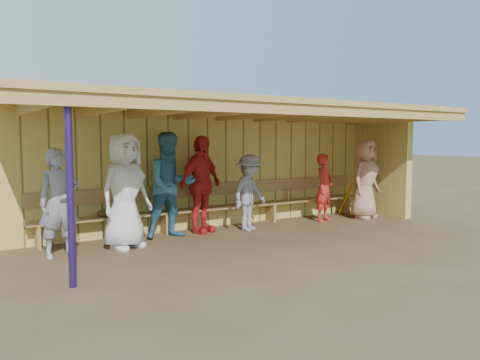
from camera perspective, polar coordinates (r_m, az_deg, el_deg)
name	(u,v)px	position (r m, az deg, el deg)	size (l,w,h in m)	color
ground	(250,236)	(9.00, 1.21, -6.83)	(90.00, 90.00, 0.00)	brown
player_a	(59,203)	(7.79, -21.19, -2.62)	(0.62, 0.41, 1.71)	gray
player_b	(125,191)	(8.09, -13.83, -1.30)	(0.96, 0.62, 1.96)	silver
player_c	(171,185)	(8.83, -8.44, -0.62)	(0.96, 0.75, 1.98)	teal
player_d	(201,184)	(9.23, -4.81, -0.52)	(1.13, 0.47, 1.92)	red
player_e	(250,192)	(9.47, 1.19, -1.52)	(1.00, 0.57, 1.55)	gray
player_g	(324,188)	(10.67, 10.25, -0.92)	(0.56, 0.37, 1.53)	red
player_h	(365,179)	(11.27, 15.02, 0.12)	(0.90, 0.59, 1.85)	tan
dugout_structure	(247,147)	(9.60, 0.87, 4.09)	(8.80, 3.20, 2.50)	#CFB758
bench	(220,202)	(9.85, -2.41, -2.71)	(7.60, 0.34, 0.93)	#AC8349
dugout_equipment	(200,207)	(9.48, -4.85, -3.25)	(6.31, 0.62, 0.80)	gold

